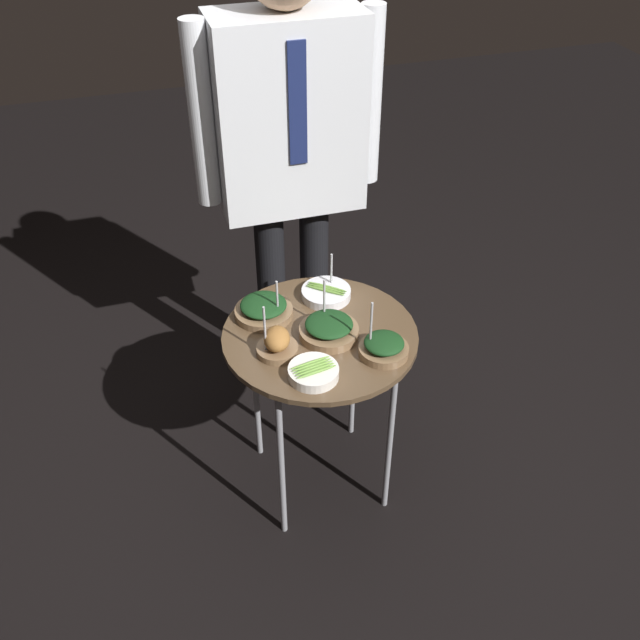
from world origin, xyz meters
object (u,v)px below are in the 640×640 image
bowl_roast_mid_left (277,343)px  bowl_asparagus_front_left (313,372)px  bowl_spinach_center (329,328)px  bowl_spinach_front_right (384,347)px  bowl_asparagus_mid_right (326,293)px  waiter_figure (289,138)px  serving_cart (320,347)px  bowl_spinach_back_right (264,309)px

bowl_roast_mid_left → bowl_asparagus_front_left: (0.07, -0.13, -0.02)m
bowl_spinach_center → bowl_spinach_front_right: bowl_spinach_front_right is taller
bowl_asparagus_mid_right → waiter_figure: bearing=93.8°
bowl_asparagus_front_left → bowl_roast_mid_left: bearing=119.0°
bowl_roast_mid_left → bowl_spinach_center: (0.17, 0.03, -0.01)m
serving_cart → bowl_asparagus_mid_right: (0.07, 0.17, 0.07)m
bowl_asparagus_front_left → waiter_figure: size_ratio=0.09×
bowl_spinach_front_right → bowl_asparagus_front_left: (-0.22, -0.03, -0.01)m
bowl_spinach_back_right → bowl_spinach_front_right: 0.40m
bowl_spinach_center → bowl_spinach_front_right: size_ratio=0.99×
bowl_spinach_center → bowl_spinach_front_right: bearing=-44.9°
serving_cart → bowl_roast_mid_left: bowl_roast_mid_left is taller
bowl_spinach_center → bowl_spinach_back_right: 0.22m
bowl_roast_mid_left → bowl_spinach_front_right: (0.29, -0.09, -0.01)m
serving_cart → bowl_asparagus_front_left: 0.20m
bowl_spinach_center → waiter_figure: (0.03, 0.52, 0.37)m
bowl_spinach_center → bowl_spinach_back_right: (-0.16, 0.15, -0.00)m
bowl_roast_mid_left → bowl_spinach_back_right: bearing=88.8°
bowl_spinach_front_right → waiter_figure: size_ratio=0.11×
serving_cart → bowl_spinach_front_right: size_ratio=3.67×
bowl_roast_mid_left → waiter_figure: bearing=70.8°
bowl_asparagus_mid_right → bowl_asparagus_front_left: (-0.14, -0.35, 0.00)m
bowl_asparagus_front_left → bowl_asparagus_mid_right: bearing=67.3°
bowl_spinach_back_right → waiter_figure: (0.19, 0.37, 0.37)m
bowl_spinach_front_right → waiter_figure: bearing=98.6°
bowl_asparagus_mid_right → waiter_figure: size_ratio=0.09×
waiter_figure → bowl_roast_mid_left: bearing=-109.2°
serving_cart → bowl_spinach_center: (0.02, -0.02, 0.08)m
serving_cart → bowl_spinach_back_right: (-0.14, 0.13, 0.08)m
bowl_spinach_center → serving_cart: bearing=141.3°
serving_cart → bowl_spinach_center: 0.09m
bowl_spinach_front_right → waiter_figure: (-0.10, 0.65, 0.37)m
serving_cart → bowl_asparagus_front_left: bowl_asparagus_front_left is taller
bowl_asparagus_mid_right → bowl_spinach_front_right: (0.08, -0.31, 0.01)m
bowl_spinach_center → bowl_roast_mid_left: bearing=-169.3°
bowl_spinach_center → bowl_asparagus_mid_right: 0.19m
serving_cart → bowl_spinach_front_right: (0.15, -0.14, 0.08)m
waiter_figure → bowl_spinach_back_right: bearing=-117.0°
serving_cart → waiter_figure: waiter_figure is taller
bowl_asparagus_mid_right → bowl_spinach_front_right: bowl_spinach_front_right is taller
serving_cart → bowl_roast_mid_left: (-0.14, -0.05, 0.09)m
bowl_spinach_back_right → bowl_asparagus_front_left: bowl_spinach_back_right is taller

